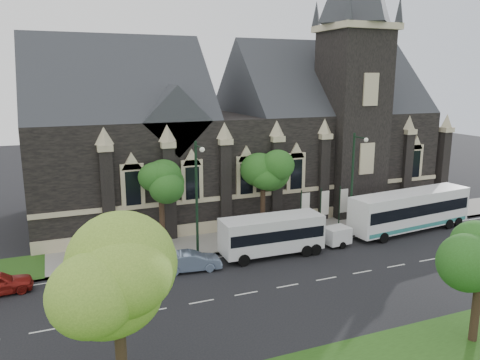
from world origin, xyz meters
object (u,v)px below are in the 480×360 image
tree_walk_right (264,168)px  shuttle_bus (272,233)px  tree_walk_left (163,178)px  banner_flag_right (342,203)px  street_lamp_near (354,178)px  box_trailer (337,235)px  banner_flag_center (323,205)px  tour_coach (410,210)px  banner_flag_left (304,208)px  street_lamp_mid (197,193)px  sedan (191,261)px  tree_park_near (122,273)px

tree_walk_right → shuttle_bus: tree_walk_right is taller
tree_walk_left → banner_flag_right: bearing=-6.0°
tree_walk_left → banner_flag_right: 16.52m
street_lamp_near → box_trailer: (-2.72, -1.84, -4.21)m
banner_flag_right → banner_flag_center: bearing=180.0°
tree_walk_right → banner_flag_center: size_ratio=1.95×
banner_flag_right → shuttle_bus: 9.56m
street_lamp_near → banner_flag_center: size_ratio=2.25×
street_lamp_near → tour_coach: 6.44m
banner_flag_right → tour_coach: 6.02m
banner_flag_left → shuttle_bus: size_ratio=0.50×
banner_flag_center → tour_coach: (7.24, -2.94, -0.42)m
street_lamp_near → banner_flag_left: (-3.71, 1.91, -2.73)m
street_lamp_mid → sedan: size_ratio=2.10×
tree_walk_left → street_lamp_mid: size_ratio=0.85×
shuttle_bus → sedan: shuttle_bus is taller
tree_walk_right → banner_flag_left: tree_walk_right is taller
tree_walk_right → tour_coach: size_ratio=0.62×
banner_flag_right → street_lamp_mid: bearing=-172.4°
tree_park_near → sedan: (6.54, 13.65, -5.71)m
banner_flag_center → tree_park_near: bearing=-138.5°
tree_park_near → sedan: size_ratio=2.00×
banner_flag_left → banner_flag_center: (2.00, 0.00, 0.00)m
banner_flag_center → sedan: banner_flag_center is taller
street_lamp_near → tree_park_near: bearing=-143.9°
street_lamp_near → banner_flag_right: (0.29, 1.91, -2.73)m
banner_flag_left → sedan: 12.35m
tour_coach → banner_flag_left: bearing=156.6°
banner_flag_right → tree_park_near: bearing=-141.1°
tree_park_near → shuttle_bus: bearing=47.0°
sedan → box_trailer: bearing=-81.9°
street_lamp_mid → tree_park_near: bearing=-116.1°
tree_park_near → shuttle_bus: 19.93m
banner_flag_center → sedan: 14.23m
banner_flag_left → tour_coach: banner_flag_left is taller
tree_park_near → tree_walk_right: bearing=52.4°
street_lamp_mid → box_trailer: 12.18m
tree_walk_right → street_lamp_near: 7.72m
banner_flag_center → shuttle_bus: size_ratio=0.50×
street_lamp_near → banner_flag_right: bearing=81.4°
tree_walk_right → shuttle_bus: 6.89m
street_lamp_mid → box_trailer: bearing=-9.3°
banner_flag_left → banner_flag_right: bearing=0.0°
banner_flag_center → tour_coach: bearing=-22.1°
tree_walk_left → banner_flag_center: 14.58m
shuttle_bus → box_trailer: size_ratio=2.66×
tree_walk_right → sedan: 11.46m
street_lamp_mid → tour_coach: size_ratio=0.72×
banner_flag_left → shuttle_bus: (-4.84, -3.58, -0.60)m
street_lamp_near → banner_flag_left: 4.99m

